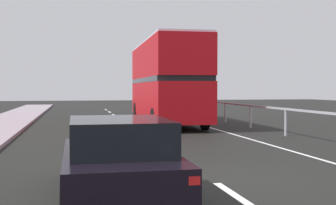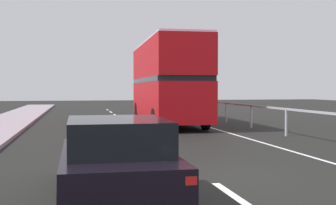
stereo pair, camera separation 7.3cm
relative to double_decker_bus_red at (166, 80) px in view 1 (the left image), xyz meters
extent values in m
cube|color=black|center=(-2.00, -14.10, -2.36)|extent=(74.08, 120.00, 0.10)
cube|color=silver|center=(-2.00, -15.38, -2.30)|extent=(0.16, 1.81, 0.01)
cube|color=silver|center=(-2.00, -11.44, -2.30)|extent=(0.16, 1.81, 0.01)
cube|color=silver|center=(-2.00, -7.50, -2.30)|extent=(0.16, 1.81, 0.01)
cube|color=silver|center=(-2.00, -3.56, -2.30)|extent=(0.16, 1.81, 0.01)
cube|color=silver|center=(-2.00, 0.38, -2.30)|extent=(0.16, 1.81, 0.01)
cube|color=silver|center=(-2.00, 4.32, -2.30)|extent=(0.16, 1.81, 0.01)
cube|color=silver|center=(-2.00, 8.26, -2.30)|extent=(0.16, 1.81, 0.01)
cube|color=silver|center=(-2.00, 12.20, -2.30)|extent=(0.16, 1.81, 0.01)
cube|color=silver|center=(-2.00, 16.14, -2.30)|extent=(0.16, 1.81, 0.01)
cube|color=silver|center=(1.59, -5.10, -2.30)|extent=(0.12, 46.00, 0.01)
cube|color=#B2B5BE|center=(3.36, -5.10, -1.25)|extent=(0.08, 42.00, 0.08)
cylinder|color=#B2B5BE|center=(3.36, -6.85, -1.78)|extent=(0.10, 0.10, 1.06)
cylinder|color=#B2B5BE|center=(3.36, -3.35, -1.78)|extent=(0.10, 0.10, 1.06)
cylinder|color=#B2B5BE|center=(3.36, 0.15, -1.78)|extent=(0.10, 0.10, 1.06)
cylinder|color=#B2B5BE|center=(3.36, 3.65, -1.78)|extent=(0.10, 0.10, 1.06)
cylinder|color=#B2B5BE|center=(3.36, 7.15, -1.78)|extent=(0.10, 0.10, 1.06)
cylinder|color=#B2B5BE|center=(3.36, 10.65, -1.78)|extent=(0.10, 0.10, 1.06)
cylinder|color=#B2B5BE|center=(3.36, 14.15, -1.78)|extent=(0.10, 0.10, 1.06)
cube|color=red|center=(0.00, -0.01, -1.04)|extent=(2.80, 10.49, 1.83)
cube|color=black|center=(0.00, -0.01, -0.01)|extent=(2.81, 10.07, 0.24)
cube|color=red|center=(0.00, -0.01, 1.01)|extent=(2.80, 10.49, 1.79)
cube|color=silver|center=(0.00, -0.01, 1.95)|extent=(2.74, 10.28, 0.10)
cube|color=black|center=(0.16, 5.18, -0.95)|extent=(2.24, 0.11, 1.28)
cube|color=yellow|center=(0.16, 5.18, 1.45)|extent=(1.49, 0.08, 0.28)
cylinder|color=black|center=(-1.03, 3.83, -1.81)|extent=(0.31, 1.01, 1.00)
cylinder|color=black|center=(1.26, 3.76, -1.81)|extent=(0.31, 1.01, 1.00)
cylinder|color=black|center=(-1.25, -3.58, -1.81)|extent=(0.31, 1.01, 1.00)
cylinder|color=black|center=(1.04, -3.65, -1.81)|extent=(0.31, 1.01, 1.00)
cube|color=black|center=(-4.01, -15.07, -1.82)|extent=(1.84, 4.02, 0.61)
cube|color=black|center=(-4.01, -15.27, -1.23)|extent=(1.62, 2.21, 0.56)
cube|color=red|center=(-4.83, -17.04, -1.67)|extent=(0.16, 0.06, 0.12)
cube|color=red|center=(-3.19, -17.05, -1.67)|extent=(0.16, 0.06, 0.12)
cylinder|color=black|center=(-4.84, -13.76, -1.99)|extent=(0.20, 0.64, 0.64)
cylinder|color=black|center=(-3.16, -13.76, -1.99)|extent=(0.20, 0.64, 0.64)
cylinder|color=black|center=(-4.85, -16.37, -1.99)|extent=(0.20, 0.64, 0.64)
cylinder|color=black|center=(-3.17, -16.38, -1.99)|extent=(0.20, 0.64, 0.64)
camera|label=1|loc=(-4.75, -22.68, -0.43)|focal=47.03mm
camera|label=2|loc=(-4.68, -22.69, -0.43)|focal=47.03mm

